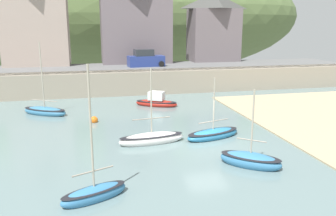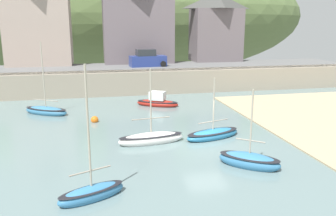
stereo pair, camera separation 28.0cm
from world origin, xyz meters
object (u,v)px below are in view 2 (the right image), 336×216
rowboat_small_beached (157,102)px  parked_car_near_slipway (147,59)px  waterfront_building_left (38,18)px  mooring_buoy (95,120)px  waterfront_building_right (216,26)px  sailboat_white_hull (46,111)px  motorboat_with_cabin (92,192)px  sailboat_tall_mast (151,139)px  fishing_boat_green (213,134)px  sailboat_nearest_shore (249,161)px  waterfront_building_centre (138,19)px

rowboat_small_beached → parked_car_near_slipway: bearing=115.2°
waterfront_building_left → mooring_buoy: bearing=-72.4°
waterfront_building_left → waterfront_building_right: bearing=0.0°
sailboat_white_hull → mooring_buoy: sailboat_white_hull is taller
motorboat_with_cabin → mooring_buoy: size_ratio=10.34×
waterfront_building_right → sailboat_white_hull: bearing=-142.3°
waterfront_building_left → mooring_buoy: size_ratio=18.80×
waterfront_building_left → rowboat_small_beached: size_ratio=2.63×
sailboat_tall_mast → parked_car_near_slipway: sailboat_tall_mast is taller
fishing_boat_green → mooring_buoy: bearing=126.2°
sailboat_nearest_shore → parked_car_near_slipway: bearing=133.4°
motorboat_with_cabin → rowboat_small_beached: (5.83, 16.47, 0.05)m
waterfront_building_right → motorboat_with_cabin: (-16.23, -30.73, -6.53)m
waterfront_building_centre → motorboat_with_cabin: bearing=-101.1°
parked_car_near_slipway → mooring_buoy: 15.72m
waterfront_building_right → rowboat_small_beached: size_ratio=2.15×
waterfront_building_centre → parked_car_near_slipway: (0.46, -4.50, -4.59)m
waterfront_building_left → sailboat_tall_mast: size_ratio=2.20×
waterfront_building_centre → waterfront_building_left: bearing=-180.0°
waterfront_building_centre → motorboat_with_cabin: (-6.01, -30.73, -7.50)m
waterfront_building_left → sailboat_tall_mast: waterfront_building_left is taller
sailboat_tall_mast → sailboat_nearest_shore: size_ratio=1.14×
sailboat_white_hull → sailboat_nearest_shore: bearing=-16.6°
fishing_boat_green → sailboat_nearest_shore: bearing=-104.0°
waterfront_building_left → waterfront_building_right: size_ratio=1.22×
fishing_boat_green → mooring_buoy: (-7.40, 5.43, -0.07)m
sailboat_white_hull → mooring_buoy: (3.83, -3.32, -0.11)m
sailboat_tall_mast → sailboat_nearest_shore: 6.34m
waterfront_building_centre → sailboat_nearest_shore: bearing=-86.2°
sailboat_white_hull → parked_car_near_slipway: bearing=80.0°
waterfront_building_left → parked_car_near_slipway: 13.73m
waterfront_building_left → waterfront_building_right: waterfront_building_left is taller
parked_car_near_slipway → sailboat_nearest_shore: bearing=-92.2°
waterfront_building_left → parked_car_near_slipway: bearing=-20.3°
sailboat_white_hull → parked_car_near_slipway: (10.06, 10.79, 2.93)m
fishing_boat_green → parked_car_near_slipway: parked_car_near_slipway is taller
parked_car_near_slipway → waterfront_building_centre: bearing=90.1°
rowboat_small_beached → parked_car_near_slipway: (0.64, 9.76, 2.86)m
waterfront_building_centre → motorboat_with_cabin: size_ratio=1.82×
sailboat_white_hull → sailboat_nearest_shore: size_ratio=1.41×
sailboat_white_hull → parked_car_near_slipway: sailboat_white_hull is taller
fishing_boat_green → motorboat_with_cabin: (-7.65, -6.70, 0.05)m
waterfront_building_left → fishing_boat_green: (13.31, -24.04, -7.53)m
fishing_boat_green → sailboat_white_hull: 14.24m
waterfront_building_right → sailboat_nearest_shore: waterfront_building_right is taller
rowboat_small_beached → sailboat_white_hull: bearing=-144.8°
waterfront_building_right → fishing_boat_green: waterfront_building_right is taller
sailboat_tall_mast → waterfront_building_left: bearing=104.3°
waterfront_building_left → sailboat_tall_mast: (9.26, -24.22, -7.48)m
waterfront_building_right → mooring_buoy: size_ratio=15.36×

